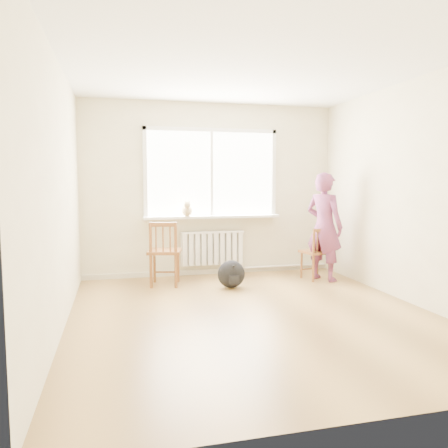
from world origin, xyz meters
TOP-DOWN VIEW (x-y plane):
  - floor at (0.00, 0.00)m, footprint 4.50×4.50m
  - ceiling at (0.00, 0.00)m, footprint 4.50×4.50m
  - back_wall at (0.00, 2.25)m, footprint 4.00×0.01m
  - window at (0.00, 2.22)m, footprint 2.12×0.05m
  - windowsill at (0.00, 2.14)m, footprint 2.15×0.22m
  - radiator at (0.00, 2.16)m, footprint 1.00×0.12m
  - heating_pipe at (1.25, 2.19)m, footprint 1.40×0.04m
  - baseboard at (0.00, 2.23)m, footprint 4.00×0.03m
  - chair_left at (-0.82, 1.60)m, footprint 0.54×0.52m
  - chair_right at (1.47, 1.46)m, footprint 0.45×0.44m
  - person at (1.55, 1.42)m, footprint 0.64×0.70m
  - cat at (-0.42, 2.06)m, footprint 0.19×0.38m
  - backpack at (0.07, 1.27)m, footprint 0.41×0.32m

SIDE VIEW (x-z plane):
  - floor at x=0.00m, z-range 0.00..0.00m
  - baseboard at x=0.00m, z-range 0.00..0.08m
  - heating_pipe at x=1.25m, z-range 0.06..0.10m
  - backpack at x=0.07m, z-range 0.00..0.39m
  - chair_right at x=1.47m, z-range 0.00..0.79m
  - radiator at x=0.00m, z-range 0.16..0.71m
  - chair_left at x=-0.82m, z-range 0.00..0.93m
  - person at x=1.55m, z-range 0.00..1.62m
  - windowsill at x=0.00m, z-range 0.91..0.95m
  - cat at x=-0.42m, z-range 0.93..1.18m
  - back_wall at x=0.00m, z-range 0.00..2.70m
  - window at x=0.00m, z-range 0.95..2.37m
  - ceiling at x=0.00m, z-range 2.70..2.70m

